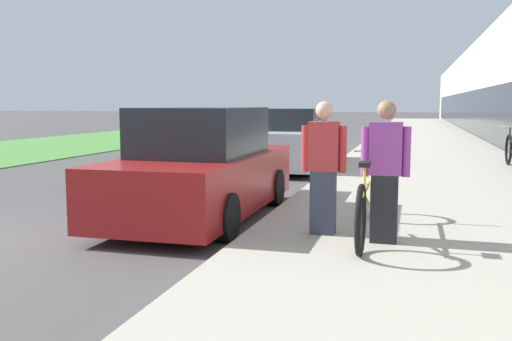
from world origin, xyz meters
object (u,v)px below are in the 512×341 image
at_px(cruiser_bike_middle, 512,150).
at_px(parked_sedan_curbside, 202,169).
at_px(person_rider, 385,172).
at_px(vintage_roadster_curbside, 291,141).
at_px(person_bystander, 324,168).
at_px(tandem_bicycle, 368,201).

bearing_deg(cruiser_bike_middle, parked_sedan_curbside, -126.92).
bearing_deg(person_rider, vintage_roadster_curbside, 108.92).
xyz_separation_m(person_bystander, parked_sedan_curbside, (-1.98, 1.21, -0.21)).
bearing_deg(person_rider, tandem_bicycle, 118.80).
bearing_deg(person_bystander, parked_sedan_curbside, 148.53).
xyz_separation_m(person_rider, cruiser_bike_middle, (2.61, 8.50, -0.38)).
bearing_deg(vintage_roadster_curbside, tandem_bicycle, -71.59).
bearing_deg(person_bystander, person_rider, -18.22).
xyz_separation_m(parked_sedan_curbside, vintage_roadster_curbside, (-0.02, 6.47, -0.01)).
relative_size(cruiser_bike_middle, parked_sedan_curbside, 0.44).
distance_m(person_bystander, cruiser_bike_middle, 8.91).
height_order(tandem_bicycle, parked_sedan_curbside, parked_sedan_curbside).
bearing_deg(person_bystander, tandem_bicycle, 13.64).
xyz_separation_m(person_bystander, vintage_roadster_curbside, (-2.00, 7.68, -0.22)).
relative_size(person_bystander, vintage_roadster_curbside, 0.36).
height_order(person_bystander, cruiser_bike_middle, person_bystander).
distance_m(tandem_bicycle, person_bystander, 0.66).
bearing_deg(person_bystander, vintage_roadster_curbside, 104.59).
height_order(tandem_bicycle, person_bystander, person_bystander).
bearing_deg(parked_sedan_curbside, vintage_roadster_curbside, 90.18).
distance_m(tandem_bicycle, cruiser_bike_middle, 8.61).
bearing_deg(tandem_bicycle, person_bystander, -166.36).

